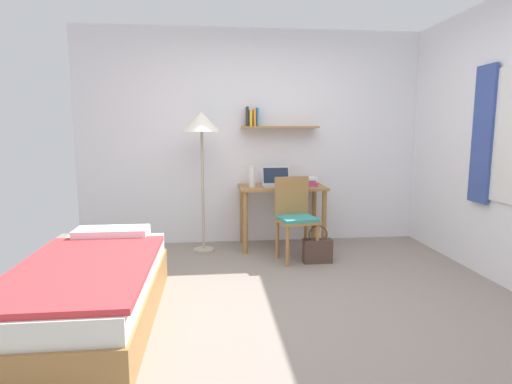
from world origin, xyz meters
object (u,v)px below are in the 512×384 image
Objects in this scene: laptop at (276,181)px; standing_lamp at (202,128)px; desk at (282,198)px; desk_chair at (295,215)px; bed at (90,292)px; water_bottle at (252,177)px; book_stack at (309,181)px; handbag at (318,250)px.

standing_lamp is at bearing -171.97° from laptop.
desk is 2.94× the size of laptop.
desk_chair is at bearing -77.49° from laptop.
desk is 0.52m from desk_chair.
bed is 2.32m from water_bottle.
desk is 0.37m from book_stack.
water_bottle is 0.68m from book_stack.
water_bottle reaches higher than book_stack.
desk is 0.45m from water_bottle.
handbag is (1.99, 1.20, -0.10)m from bed.
book_stack is 0.58× the size of handbag.
standing_lamp reaches higher than water_bottle.
desk_chair is 0.61m from book_stack.
water_bottle is (-0.36, -0.07, 0.26)m from desk.
desk_chair is at bearing 147.22° from handbag.
book_stack is at bearing -11.80° from laptop.
laptop reaches higher than bed.
laptop is at bearing 146.74° from desk.
book_stack reaches higher than bed.
desk_chair is 2.21× the size of handbag.
book_stack is 0.90m from handbag.
laptop is (1.65, 1.89, 0.56)m from bed.
handbag is (0.22, -0.14, -0.36)m from desk_chair.
desk_chair is at bearing -118.21° from book_stack.
desk is at bearing -33.26° from laptop.
desk is (1.71, 1.85, 0.36)m from bed.
desk_chair is 0.56× the size of standing_lamp.
bed is 1.16× the size of standing_lamp.
standing_lamp is 3.94× the size of handbag.
water_bottle is 1.02× the size of book_stack.
laptop is at bearing 102.51° from desk_chair.
handbag is at bearing -41.92° from water_bottle.
book_stack is at bearing 41.84° from bed.
water_bottle reaches higher than handbag.
standing_lamp is at bearing -174.86° from desk.
desk_chair reaches higher than book_stack.
bed is at bearing -148.85° from handbag.
desk_chair is (1.77, 1.34, 0.25)m from bed.
desk is at bearing 96.90° from desk_chair.
standing_lamp is at bearing 154.99° from handbag.
handbag is (1.21, -0.56, -1.28)m from standing_lamp.
handbag is (0.34, -0.69, -0.66)m from laptop.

